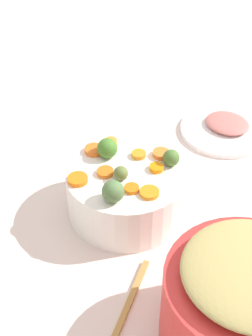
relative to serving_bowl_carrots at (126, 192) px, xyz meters
The scene contains 18 objects.
tabletop 0.07m from the serving_bowl_carrots, 66.05° to the left, with size 2.40×2.40×0.02m, color beige.
serving_bowl_carrots is the anchor object (origin of this frame).
metal_pot 0.34m from the serving_bowl_carrots, 104.78° to the right, with size 0.25×0.25×0.15m, color red.
carrot_slice_0 0.11m from the serving_bowl_carrots, 63.10° to the left, with size 0.03×0.03×0.01m, color orange.
carrot_slice_1 0.10m from the serving_bowl_carrots, 10.71° to the right, with size 0.03×0.03×0.01m, color orange.
carrot_slice_2 0.08m from the serving_bowl_carrots, 16.01° to the left, with size 0.03×0.03×0.01m, color orange.
carrot_slice_3 0.11m from the serving_bowl_carrots, 89.64° to the left, with size 0.04×0.04×0.01m, color orange.
carrot_slice_4 0.07m from the serving_bowl_carrots, 141.62° to the left, with size 0.03×0.03×0.01m, color orange.
carrot_slice_5 0.08m from the serving_bowl_carrots, 39.86° to the right, with size 0.03×0.03×0.01m, color orange.
carrot_slice_6 0.08m from the serving_bowl_carrots, 125.09° to the right, with size 0.03×0.03×0.01m, color orange.
carrot_slice_7 0.11m from the serving_bowl_carrots, 150.22° to the left, with size 0.04×0.04×0.01m, color orange.
carrot_slice_8 0.09m from the serving_bowl_carrots, 102.08° to the right, with size 0.04×0.04×0.01m, color orange.
brussels_sprout_0 0.11m from the serving_bowl_carrots, 31.64° to the right, with size 0.03×0.03×0.03m, color #48702F.
brussels_sprout_1 0.07m from the serving_bowl_carrots, 162.27° to the right, with size 0.03×0.03×0.03m, color #5B6E35.
brussels_sprout_2 0.10m from the serving_bowl_carrots, 80.78° to the left, with size 0.04×0.04×0.04m, color #437B29.
brussels_sprout_3 0.11m from the serving_bowl_carrots, 152.87° to the right, with size 0.04×0.04×0.04m, color #4E733F.
ham_plate 0.37m from the serving_bowl_carrots, ahead, with size 0.22×0.22×0.01m, color white.
ham_slice_main 0.38m from the serving_bowl_carrots, ahead, with size 0.11×0.10×0.02m, color #C36E67.
Camera 1 is at (-0.55, -0.55, 0.76)m, focal length 53.74 mm.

